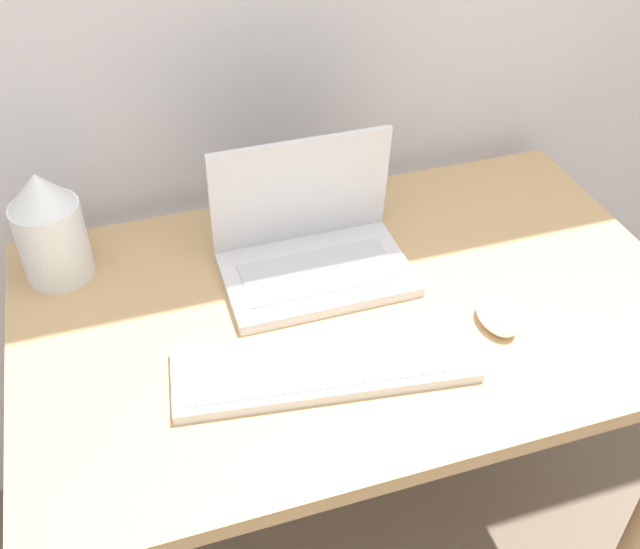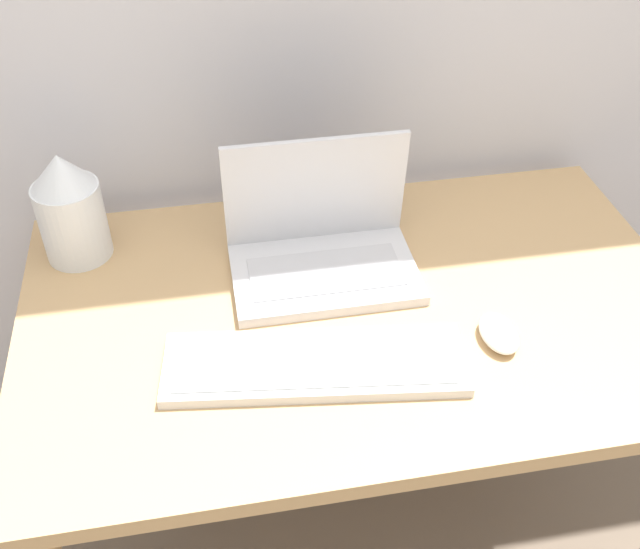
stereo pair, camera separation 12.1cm
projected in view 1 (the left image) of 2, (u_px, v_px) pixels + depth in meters
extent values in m
cube|color=tan|center=(354.00, 308.00, 1.32)|extent=(1.16, 0.72, 0.03)
cylinder|color=tan|center=(80.00, 397.00, 1.66)|extent=(0.05, 0.05, 0.74)
cylinder|color=tan|center=(504.00, 301.00, 1.91)|extent=(0.05, 0.05, 0.74)
cube|color=silver|center=(316.00, 273.00, 1.35)|extent=(0.33, 0.22, 0.02)
cube|color=#B7B7BC|center=(318.00, 272.00, 1.34)|extent=(0.27, 0.12, 0.00)
cube|color=silver|center=(300.00, 191.00, 1.34)|extent=(0.33, 0.03, 0.22)
cube|color=#0F1938|center=(299.00, 187.00, 1.35)|extent=(0.29, 0.02, 0.18)
cube|color=silver|center=(324.00, 365.00, 1.18)|extent=(0.49, 0.21, 0.02)
cube|color=#B2B2B2|center=(324.00, 360.00, 1.17)|extent=(0.45, 0.17, 0.00)
ellipsoid|color=white|center=(497.00, 317.00, 1.25)|extent=(0.06, 0.10, 0.03)
cylinder|color=white|center=(53.00, 241.00, 1.32)|extent=(0.12, 0.12, 0.15)
cone|color=white|center=(38.00, 190.00, 1.25)|extent=(0.11, 0.11, 0.06)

